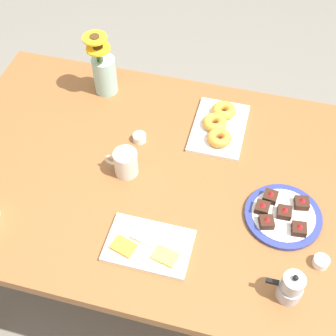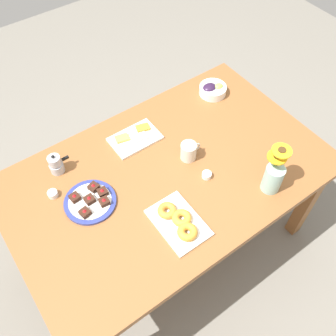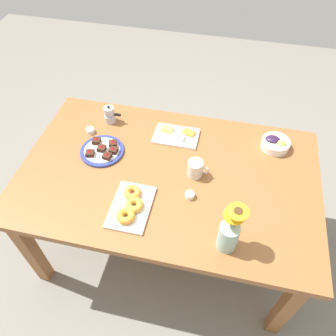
# 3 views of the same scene
# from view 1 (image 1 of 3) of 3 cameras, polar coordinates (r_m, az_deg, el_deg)

# --- Properties ---
(ground_plane) EXTENTS (6.00, 6.00, 0.00)m
(ground_plane) POSITION_cam_1_polar(r_m,az_deg,el_deg) (2.23, 0.00, -12.64)
(ground_plane) COLOR slate
(dining_table) EXTENTS (1.60, 1.00, 0.74)m
(dining_table) POSITION_cam_1_polar(r_m,az_deg,el_deg) (1.67, 0.00, -2.69)
(dining_table) COLOR brown
(dining_table) RESTS_ON ground_plane
(coffee_mug) EXTENTS (0.12, 0.08, 0.10)m
(coffee_mug) POSITION_cam_1_polar(r_m,az_deg,el_deg) (1.58, -5.22, 0.67)
(coffee_mug) COLOR beige
(coffee_mug) RESTS_ON dining_table
(cheese_platter) EXTENTS (0.26, 0.17, 0.03)m
(cheese_platter) POSITION_cam_1_polar(r_m,az_deg,el_deg) (1.44, -2.46, -9.42)
(cheese_platter) COLOR white
(cheese_platter) RESTS_ON dining_table
(croissant_platter) EXTENTS (0.19, 0.28, 0.05)m
(croissant_platter) POSITION_cam_1_polar(r_m,az_deg,el_deg) (1.74, 6.26, 5.20)
(croissant_platter) COLOR white
(croissant_platter) RESTS_ON dining_table
(jam_cup_honey) EXTENTS (0.05, 0.05, 0.03)m
(jam_cup_honey) POSITION_cam_1_polar(r_m,az_deg,el_deg) (1.48, 18.16, -10.79)
(jam_cup_honey) COLOR white
(jam_cup_honey) RESTS_ON dining_table
(jam_cup_berry) EXTENTS (0.05, 0.05, 0.03)m
(jam_cup_berry) POSITION_cam_1_polar(r_m,az_deg,el_deg) (1.70, -3.50, 3.74)
(jam_cup_berry) COLOR white
(jam_cup_berry) RESTS_ON dining_table
(dessert_plate) EXTENTS (0.25, 0.25, 0.05)m
(dessert_plate) POSITION_cam_1_polar(r_m,az_deg,el_deg) (1.54, 13.80, -5.59)
(dessert_plate) COLOR navy
(dessert_plate) RESTS_ON dining_table
(flower_vase) EXTENTS (0.10, 0.11, 0.26)m
(flower_vase) POSITION_cam_1_polar(r_m,az_deg,el_deg) (1.85, -7.80, 11.53)
(flower_vase) COLOR #99C1B7
(flower_vase) RESTS_ON dining_table
(moka_pot) EXTENTS (0.11, 0.07, 0.12)m
(moka_pot) POSITION_cam_1_polar(r_m,az_deg,el_deg) (1.38, 14.73, -13.93)
(moka_pot) COLOR #B7B7BC
(moka_pot) RESTS_ON dining_table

